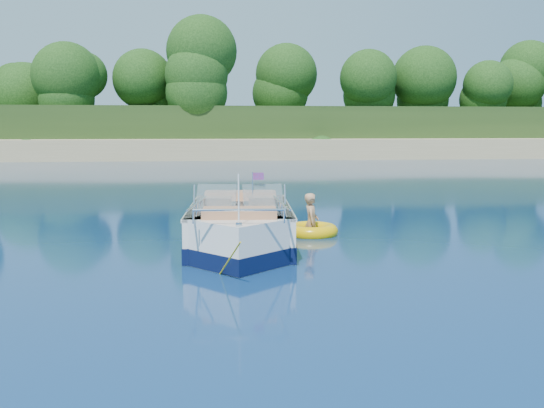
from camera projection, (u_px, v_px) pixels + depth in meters
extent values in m
plane|color=#0A244B|center=(279.00, 281.00, 9.48)|extent=(160.00, 160.00, 0.00)
cube|color=tan|center=(218.00, 152.00, 46.87)|extent=(170.00, 8.00, 2.00)
cube|color=#1D3414|center=(212.00, 139.00, 73.42)|extent=(170.00, 56.00, 6.00)
cylinder|color=#332211|center=(216.00, 116.00, 50.46)|extent=(0.44, 0.44, 3.60)
sphere|color=black|center=(216.00, 74.00, 50.03)|extent=(5.94, 5.94, 5.94)
cylinder|color=#332211|center=(456.00, 122.00, 50.80)|extent=(0.44, 0.44, 2.60)
sphere|color=black|center=(457.00, 92.00, 50.49)|extent=(4.29, 4.29, 4.29)
cube|color=silver|center=(240.00, 231.00, 12.32)|extent=(2.22, 3.84, 1.03)
cube|color=silver|center=(239.00, 248.00, 10.57)|extent=(1.96, 1.96, 1.03)
cube|color=black|center=(240.00, 237.00, 12.34)|extent=(2.25, 3.88, 0.29)
cube|color=black|center=(240.00, 256.00, 10.59)|extent=(2.00, 2.00, 0.29)
cube|color=tan|center=(240.00, 214.00, 12.57)|extent=(1.75, 2.70, 0.10)
cube|color=silver|center=(240.00, 207.00, 12.26)|extent=(2.26, 3.85, 0.06)
cube|color=black|center=(241.00, 214.00, 14.33)|extent=(0.56, 0.38, 0.88)
cube|color=#8C9EA5|center=(216.00, 197.00, 11.52)|extent=(0.80, 0.41, 0.48)
cube|color=#8C9EA5|center=(263.00, 197.00, 11.56)|extent=(0.78, 0.31, 0.48)
cube|color=#AF7451|center=(218.00, 207.00, 11.99)|extent=(0.58, 0.58, 0.39)
cube|color=#AF7451|center=(262.00, 207.00, 12.03)|extent=(0.58, 0.58, 0.39)
cube|color=#AF7451|center=(240.00, 200.00, 13.23)|extent=(1.57, 0.65, 0.37)
cube|color=#AF7451|center=(239.00, 218.00, 10.70)|extent=(1.35, 0.83, 0.33)
cylinder|color=silver|center=(239.00, 200.00, 9.72)|extent=(0.03, 0.03, 0.84)
cube|color=red|center=(258.00, 176.00, 11.51)|extent=(0.22, 0.03, 0.14)
cube|color=silver|center=(239.00, 224.00, 9.72)|extent=(0.10, 0.07, 0.05)
cylinder|color=yellow|center=(229.00, 259.00, 9.43)|extent=(0.32, 1.03, 0.75)
torus|color=#EBB305|center=(311.00, 231.00, 13.56)|extent=(1.41, 1.41, 0.32)
torus|color=#AE0822|center=(311.00, 230.00, 13.56)|extent=(1.16, 1.16, 0.11)
imported|color=tan|center=(311.00, 234.00, 13.59)|extent=(0.43, 0.77, 1.43)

